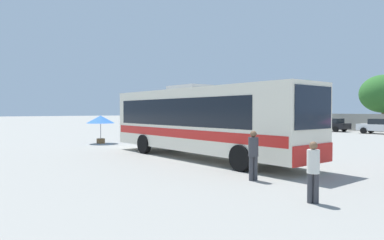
% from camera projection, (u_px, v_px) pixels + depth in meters
% --- Properties ---
extents(ground_plane, '(300.00, 300.00, 0.00)m').
position_uv_depth(ground_plane, '(318.00, 145.00, 24.00)').
color(ground_plane, gray).
extents(coach_bus_cream_red, '(12.51, 3.03, 3.67)m').
position_uv_depth(coach_bus_cream_red, '(199.00, 119.00, 17.16)').
color(coach_bus_cream_red, silver).
rests_on(coach_bus_cream_red, ground_plane).
extents(attendant_by_bus_door, '(0.44, 0.44, 1.69)m').
position_uv_depth(attendant_by_bus_door, '(253.00, 152.00, 11.58)').
color(attendant_by_bus_door, '#38383D').
rests_on(attendant_by_bus_door, ground_plane).
extents(passenger_waiting_on_apron, '(0.44, 0.44, 1.58)m').
position_uv_depth(passenger_waiting_on_apron, '(313.00, 168.00, 8.73)').
color(passenger_waiting_on_apron, '#38383D').
rests_on(passenger_waiting_on_apron, ground_plane).
extents(vendor_umbrella_near_gate_blue, '(2.01, 2.01, 2.02)m').
position_uv_depth(vendor_umbrella_near_gate_blue, '(101.00, 120.00, 24.77)').
color(vendor_umbrella_near_gate_blue, gray).
rests_on(vendor_umbrella_near_gate_blue, ground_plane).
extents(parked_car_leftmost_black, '(4.49, 1.99, 1.49)m').
position_uv_depth(parked_car_leftmost_black, '(329.00, 124.00, 39.78)').
color(parked_car_leftmost_black, black).
rests_on(parked_car_leftmost_black, ground_plane).
extents(parked_car_second_white, '(4.32, 2.15, 1.54)m').
position_uv_depth(parked_car_second_white, '(381.00, 126.00, 35.00)').
color(parked_car_second_white, silver).
rests_on(parked_car_second_white, ground_plane).
extents(roadside_tree_left, '(5.52, 5.52, 7.19)m').
position_uv_depth(roadside_tree_left, '(305.00, 95.00, 53.33)').
color(roadside_tree_left, brown).
rests_on(roadside_tree_left, ground_plane).
extents(roadside_tree_midleft, '(5.50, 5.50, 6.81)m').
position_uv_depth(roadside_tree_midleft, '(383.00, 94.00, 42.20)').
color(roadside_tree_midleft, brown).
rests_on(roadside_tree_midleft, ground_plane).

